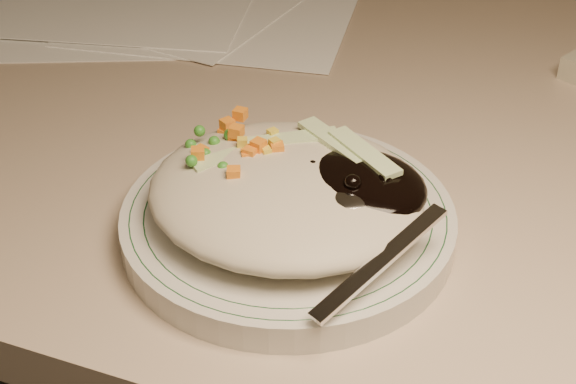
% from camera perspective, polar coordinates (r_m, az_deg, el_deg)
% --- Properties ---
extents(desk, '(1.40, 0.70, 0.74)m').
position_cam_1_polar(desk, '(0.83, 10.35, -7.56)').
color(desk, tan).
rests_on(desk, ground).
extents(plate, '(0.24, 0.24, 0.02)m').
position_cam_1_polar(plate, '(0.57, 0.00, -2.12)').
color(plate, silver).
rests_on(plate, desk).
extents(plate_rim, '(0.22, 0.22, 0.00)m').
position_cam_1_polar(plate_rim, '(0.57, 0.00, -1.32)').
color(plate_rim, '#144723').
rests_on(plate_rim, plate).
extents(meal, '(0.21, 0.19, 0.05)m').
position_cam_1_polar(meal, '(0.55, 0.39, 0.34)').
color(meal, '#B2A890').
rests_on(meal, plate).
extents(papers, '(0.45, 0.33, 0.00)m').
position_cam_1_polar(papers, '(0.94, -9.58, 12.55)').
color(papers, white).
rests_on(papers, desk).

